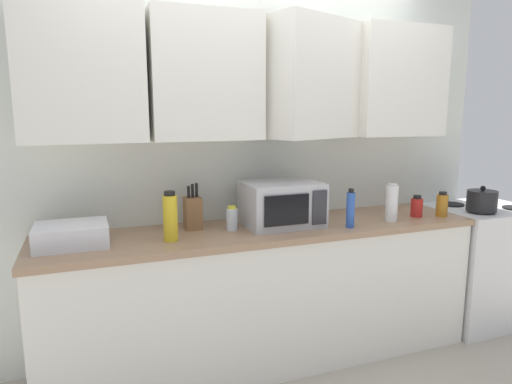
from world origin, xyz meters
The scene contains 13 objects.
wall_back_with_cabinets centered at (0.00, -0.07, 1.58)m, with size 3.66×0.56×2.60m.
counter_run centered at (0.00, -0.30, 0.45)m, with size 2.79×0.63×0.90m.
stove_range centered at (1.78, -0.32, 0.45)m, with size 0.76×0.64×0.91m.
kettle centered at (1.61, -0.46, 0.99)m, with size 0.21×0.21×0.18m.
microwave centered at (0.11, -0.29, 1.04)m, with size 0.48×0.37×0.28m.
dish_rack centered at (-1.14, -0.30, 0.96)m, with size 0.38×0.30×0.12m, color silver.
knife_block centered at (-0.44, -0.18, 1.00)m, with size 0.10×0.12×0.29m.
bottle_yellow_mustard centered at (-0.62, -0.39, 1.04)m, with size 0.08×0.08×0.28m.
bottle_red_sauce centered at (1.09, -0.40, 0.97)m, with size 0.08×0.08×0.15m.
bottle_clear_tall centered at (-0.23, -0.29, 0.97)m, with size 0.07×0.07×0.15m.
bottle_blue_cleaner centered at (0.49, -0.49, 1.02)m, with size 0.05×0.05×0.25m.
bottle_white_jar centered at (0.84, -0.45, 1.02)m, with size 0.08×0.08×0.25m.
bottle_amber_vinegar centered at (1.26, -0.45, 0.98)m, with size 0.08×0.08×0.17m.
Camera 1 is at (-1.04, -2.88, 1.62)m, focal length 31.83 mm.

